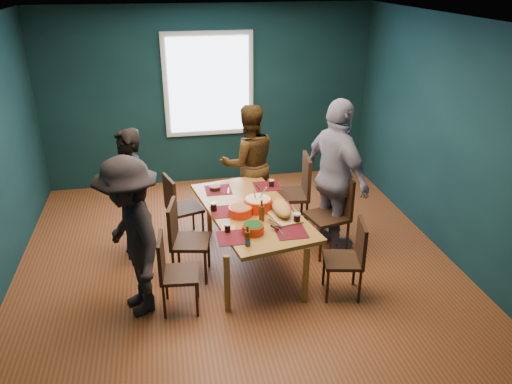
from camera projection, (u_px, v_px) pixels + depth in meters
room at (230, 143)px, 5.58m from camera, size 5.01×5.01×2.71m
dining_table at (252, 215)px, 5.60m from camera, size 1.23×1.96×0.69m
chair_left_far at (178, 204)px, 6.14m from camera, size 0.49×0.49×0.87m
chair_left_mid at (182, 235)px, 5.40m from camera, size 0.48×0.48×0.89m
chair_left_near at (171, 268)px, 4.88m from camera, size 0.40×0.40×0.82m
chair_right_far at (297, 188)px, 6.37m from camera, size 0.51×0.51×1.01m
chair_right_mid at (334, 208)px, 5.90m from camera, size 0.52×0.52×0.96m
chair_right_near at (351, 253)px, 5.10m from camera, size 0.45×0.45×0.85m
person_far_left at (131, 196)px, 5.66m from camera, size 0.55×0.67×1.58m
person_back at (249, 163)px, 6.59m from camera, size 0.81×0.65×1.58m
person_right at (336, 177)px, 5.81m from camera, size 0.77×1.17×1.85m
person_near_left at (131, 238)px, 4.74m from camera, size 0.91×1.19×1.63m
bowl_salad at (240, 211)px, 5.41m from camera, size 0.26×0.26×0.11m
bowl_dumpling at (258, 203)px, 5.55m from camera, size 0.32×0.32×0.30m
bowl_herbs at (253, 228)px, 5.06m from camera, size 0.23×0.23×0.10m
cutting_board at (282, 210)px, 5.41m from camera, size 0.38×0.67×0.15m
small_bowl at (215, 188)px, 6.03m from camera, size 0.13×0.13×0.05m
beer_bottle_a at (248, 239)px, 4.82m from camera, size 0.06×0.06×0.21m
beer_bottle_b at (262, 213)px, 5.28m from camera, size 0.06×0.06×0.24m
cola_glass_a at (228, 228)px, 5.08m from camera, size 0.06×0.06×0.09m
cola_glass_b at (297, 218)px, 5.25m from camera, size 0.08×0.08×0.11m
cola_glass_c at (271, 183)px, 6.12m from camera, size 0.07×0.07×0.09m
cola_glass_d at (214, 206)px, 5.51m from camera, size 0.07×0.07×0.10m
napkin_a at (282, 205)px, 5.66m from camera, size 0.19×0.19×0.00m
napkin_b at (228, 228)px, 5.17m from camera, size 0.17×0.17×0.00m
napkin_c at (294, 236)px, 5.03m from camera, size 0.14×0.14×0.00m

